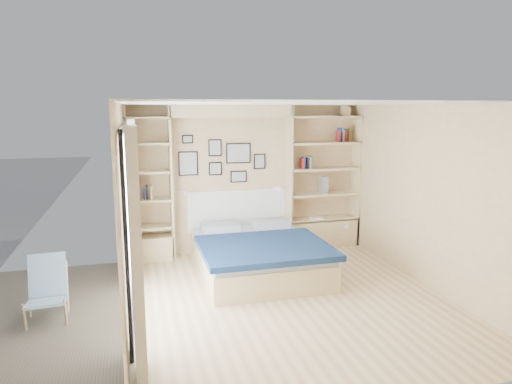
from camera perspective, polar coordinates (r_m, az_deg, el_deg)
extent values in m
plane|color=#D8C187|center=(6.11, 4.11, -13.19)|extent=(4.50, 4.50, 0.00)
plane|color=tan|center=(7.85, -1.17, 1.65)|extent=(4.00, 0.00, 4.00)
plane|color=tan|center=(3.75, 15.82, -8.50)|extent=(4.00, 0.00, 4.00)
plane|color=tan|center=(5.41, -16.16, -2.73)|extent=(0.00, 4.50, 4.50)
plane|color=tan|center=(6.65, 20.76, -0.61)|extent=(0.00, 4.50, 4.50)
plane|color=white|center=(5.60, 4.44, 10.97)|extent=(4.50, 4.50, 0.00)
cube|color=#D1BA87|center=(7.47, -10.56, 1.04)|extent=(0.04, 0.35, 2.50)
cube|color=#D1BA87|center=(7.88, 4.09, 1.66)|extent=(0.04, 0.35, 2.50)
cube|color=#D1BA87|center=(7.52, -3.13, 10.06)|extent=(2.00, 0.35, 0.20)
cube|color=#D1BA87|center=(8.38, 12.39, 1.97)|extent=(0.04, 0.35, 2.50)
cube|color=#D1BA87|center=(7.45, -15.78, 0.80)|extent=(0.04, 0.35, 2.50)
cube|color=#D1BA87|center=(8.32, 8.25, -5.00)|extent=(1.30, 0.35, 0.50)
cube|color=#D1BA87|center=(7.69, -12.92, -6.82)|extent=(0.70, 0.35, 0.40)
cube|color=black|center=(5.29, -16.37, 7.69)|extent=(0.04, 2.08, 0.06)
cube|color=black|center=(5.80, -15.23, -14.53)|extent=(0.04, 2.08, 0.06)
cube|color=black|center=(4.47, -15.86, -7.47)|extent=(0.04, 0.06, 2.20)
cube|color=black|center=(6.44, -15.69, -2.02)|extent=(0.04, 0.06, 2.20)
cube|color=silver|center=(5.44, -15.88, -4.05)|extent=(0.01, 2.00, 2.20)
cube|color=white|center=(4.18, -14.69, -7.91)|extent=(0.10, 0.45, 2.30)
cube|color=white|center=(6.71, -14.93, -1.07)|extent=(0.10, 0.45, 2.30)
cube|color=#D1BA87|center=(8.26, 8.29, -3.32)|extent=(1.30, 0.35, 0.04)
cube|color=#D1BA87|center=(8.16, 8.38, -0.25)|extent=(1.30, 0.35, 0.04)
cube|color=#D1BA87|center=(8.09, 8.46, 2.88)|extent=(1.30, 0.35, 0.04)
cube|color=#D1BA87|center=(8.05, 8.54, 6.06)|extent=(1.30, 0.35, 0.04)
cube|color=#D1BA87|center=(8.03, 8.63, 9.26)|extent=(1.30, 0.35, 0.04)
cube|color=#D1BA87|center=(7.60, -13.02, -4.30)|extent=(0.70, 0.35, 0.04)
cube|color=#D1BA87|center=(7.50, -13.16, -0.97)|extent=(0.70, 0.35, 0.04)
cube|color=#D1BA87|center=(7.43, -13.31, 2.44)|extent=(0.70, 0.35, 0.04)
cube|color=#D1BA87|center=(7.38, -13.45, 5.90)|extent=(0.70, 0.35, 0.04)
cube|color=#D1BA87|center=(7.36, -13.58, 9.00)|extent=(0.70, 0.35, 0.04)
cube|color=#D1BA87|center=(6.95, 0.23, -8.54)|extent=(1.71, 2.14, 0.37)
cube|color=#A5ABB4|center=(6.88, 0.23, -6.66)|extent=(1.67, 2.10, 0.10)
cube|color=#112544|center=(6.52, 1.08, -6.98)|extent=(1.81, 1.50, 0.08)
cube|color=#A5ABB4|center=(7.48, -4.52, -4.42)|extent=(0.59, 0.43, 0.12)
cube|color=#A5ABB4|center=(7.67, 1.80, -4.00)|extent=(0.59, 0.43, 0.12)
cube|color=white|center=(7.89, -2.00, -2.22)|extent=(1.81, 0.04, 0.70)
cube|color=black|center=(7.61, -8.47, 3.55)|extent=(0.32, 0.02, 0.40)
cube|color=gray|center=(7.60, -8.46, 3.54)|extent=(0.28, 0.01, 0.36)
cube|color=black|center=(7.65, -5.16, 5.53)|extent=(0.22, 0.02, 0.28)
cube|color=gray|center=(7.64, -5.14, 5.53)|extent=(0.18, 0.01, 0.24)
cube|color=black|center=(7.68, -5.12, 2.93)|extent=(0.22, 0.02, 0.22)
cube|color=gray|center=(7.67, -5.10, 2.92)|extent=(0.18, 0.01, 0.18)
cube|color=black|center=(7.73, -2.22, 4.88)|extent=(0.42, 0.02, 0.34)
cube|color=gray|center=(7.72, -2.20, 4.87)|extent=(0.38, 0.01, 0.30)
cube|color=black|center=(7.78, -2.20, 1.95)|extent=(0.28, 0.02, 0.20)
cube|color=gray|center=(7.77, -2.18, 1.93)|extent=(0.24, 0.01, 0.16)
cube|color=black|center=(7.84, 0.43, 3.86)|extent=(0.20, 0.02, 0.26)
cube|color=gray|center=(7.83, 0.45, 3.85)|extent=(0.16, 0.01, 0.22)
cube|color=black|center=(7.57, -8.55, 6.55)|extent=(0.18, 0.02, 0.14)
cube|color=gray|center=(7.56, -8.54, 6.55)|extent=(0.14, 0.01, 0.10)
cylinder|color=silver|center=(7.43, -9.41, 0.01)|extent=(0.20, 0.02, 0.02)
cone|color=white|center=(7.45, -8.64, -0.11)|extent=(0.13, 0.12, 0.15)
cylinder|color=silver|center=(7.79, 3.28, 0.60)|extent=(0.20, 0.02, 0.02)
cone|color=white|center=(7.76, 2.58, 0.42)|extent=(0.13, 0.12, 0.15)
cube|color=#A51E1E|center=(7.92, 5.74, 3.58)|extent=(0.02, 0.15, 0.18)
cube|color=navy|center=(7.93, 5.93, 3.65)|extent=(0.03, 0.15, 0.20)
cube|color=black|center=(7.96, 6.44, 3.62)|extent=(0.03, 0.15, 0.19)
cube|color=#BFB28C|center=(7.97, 6.63, 3.68)|extent=(0.04, 0.15, 0.20)
cube|color=#26593F|center=(7.98, 6.81, 3.73)|extent=(0.03, 0.15, 0.21)
cube|color=#A51E1E|center=(8.14, 10.24, 6.87)|extent=(0.02, 0.15, 0.19)
cube|color=navy|center=(8.15, 10.39, 7.07)|extent=(0.03, 0.15, 0.25)
cube|color=black|center=(8.16, 10.53, 6.85)|extent=(0.03, 0.15, 0.19)
cube|color=#BFB28C|center=(8.17, 10.64, 6.89)|extent=(0.04, 0.15, 0.20)
cube|color=#245842|center=(8.21, 11.19, 6.98)|extent=(0.03, 0.15, 0.22)
cube|color=#AE3822|center=(8.21, 11.20, 6.87)|extent=(0.03, 0.15, 0.19)
cube|color=navy|center=(7.47, -13.81, -0.16)|extent=(0.02, 0.15, 0.18)
cube|color=black|center=(7.47, -13.49, -0.02)|extent=(0.03, 0.15, 0.22)
cube|color=#BFB28C|center=(7.47, -12.93, -0.03)|extent=(0.03, 0.15, 0.21)
cube|color=#D1BA87|center=(8.18, 11.11, 9.87)|extent=(0.13, 0.13, 0.15)
cone|color=#D1BA87|center=(8.18, 11.14, 10.67)|extent=(0.20, 0.20, 0.08)
cube|color=slate|center=(8.14, 8.50, 0.92)|extent=(0.12, 0.12, 0.30)
cube|color=white|center=(8.14, 7.48, -3.24)|extent=(0.22, 0.16, 0.03)
cylinder|color=tan|center=(5.74, -26.96, -13.90)|extent=(0.04, 0.13, 0.37)
cylinder|color=tan|center=(5.70, -22.71, -13.75)|extent=(0.04, 0.13, 0.37)
cylinder|color=tan|center=(6.18, -26.46, -11.19)|extent=(0.06, 0.31, 0.61)
cylinder|color=tan|center=(6.14, -22.55, -11.02)|extent=(0.06, 0.31, 0.61)
cube|color=#3E87C3|center=(5.86, -24.74, -12.43)|extent=(0.46, 0.55, 0.14)
cube|color=#3E87C3|center=(6.12, -24.62, -9.37)|extent=(0.44, 0.24, 0.50)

